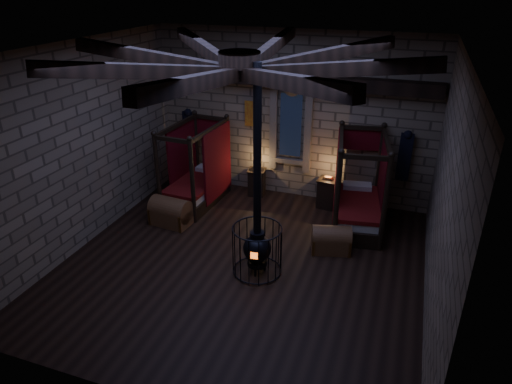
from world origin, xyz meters
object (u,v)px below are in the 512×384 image
(bed_left, at_px, (198,183))
(bed_right, at_px, (357,204))
(trunk_left, at_px, (171,212))
(stove, at_px, (257,245))
(trunk_right, at_px, (331,240))

(bed_left, height_order, bed_right, bed_right)
(bed_left, xyz_separation_m, trunk_left, (-0.08, -1.28, -0.21))
(bed_left, height_order, trunk_left, bed_left)
(bed_right, distance_m, stove, 3.00)
(bed_right, relative_size, trunk_right, 2.39)
(bed_right, bearing_deg, bed_left, 172.76)
(bed_left, xyz_separation_m, stove, (2.45, -2.43, 0.10))
(bed_left, bearing_deg, bed_right, 5.26)
(trunk_left, bearing_deg, bed_right, 24.93)
(trunk_right, bearing_deg, bed_right, 61.58)
(trunk_left, height_order, trunk_right, trunk_left)
(bed_right, height_order, stove, stove)
(trunk_right, height_order, stove, stove)
(bed_right, bearing_deg, trunk_right, -113.06)
(bed_left, relative_size, stove, 0.50)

